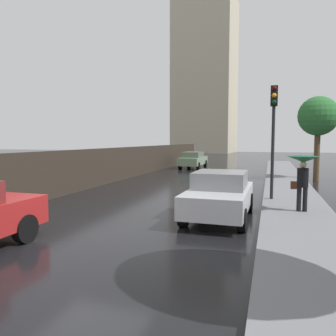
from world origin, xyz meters
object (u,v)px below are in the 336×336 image
Objects in this scene: car_green_near_kerb at (193,159)px; street_tree_mid at (318,117)px; traffic_light at (273,121)px; pedestrian_with_umbrella_near at (303,168)px; car_silver_mid_road at (220,195)px.

car_green_near_kerb is 0.91× the size of street_tree_mid.
traffic_light is at bearing -107.55° from street_tree_mid.
pedestrian_with_umbrella_near reaches higher than car_green_near_kerb.
car_silver_mid_road is 2.19× the size of pedestrian_with_umbrella_near.
street_tree_mid reaches higher than car_silver_mid_road.
car_green_near_kerb is at bearing 114.14° from traffic_light.
traffic_light is (6.33, -14.13, 2.37)m from car_green_near_kerb.
car_green_near_kerb is 1.17× the size of car_silver_mid_road.
pedestrian_with_umbrella_near is 10.38m from street_tree_mid.
car_silver_mid_road is (4.82, -17.30, -0.00)m from car_green_near_kerb.
street_tree_mid reaches higher than car_green_near_kerb.
street_tree_mid is (8.86, -6.13, 2.99)m from car_green_near_kerb.
car_silver_mid_road is 0.90× the size of traffic_light.
street_tree_mid is at bearing -104.23° from pedestrian_with_umbrella_near.
car_green_near_kerb is 11.18m from street_tree_mid.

